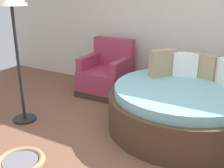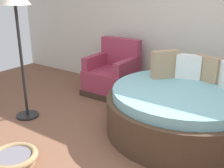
{
  "view_description": "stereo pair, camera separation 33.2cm",
  "coord_description": "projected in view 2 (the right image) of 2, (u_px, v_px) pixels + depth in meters",
  "views": [
    {
      "loc": [
        1.15,
        -2.3,
        1.8
      ],
      "look_at": [
        -0.6,
        0.78,
        0.55
      ],
      "focal_mm": 44.36,
      "sensor_mm": 36.0,
      "label": 1
    },
    {
      "loc": [
        1.43,
        -2.12,
        1.8
      ],
      "look_at": [
        -0.6,
        0.78,
        0.55
      ],
      "focal_mm": 44.36,
      "sensor_mm": 36.0,
      "label": 2
    }
  ],
  "objects": [
    {
      "name": "pet_basket",
      "position": [
        14.0,
        158.0,
        2.95
      ],
      "size": [
        0.51,
        0.51,
        0.13
      ],
      "color": "#9E7F56",
      "rests_on": "ground_plane"
    },
    {
      "name": "red_armchair",
      "position": [
        113.0,
        75.0,
        4.87
      ],
      "size": [
        0.81,
        0.81,
        0.94
      ],
      "color": "#38281E",
      "rests_on": "ground_plane"
    },
    {
      "name": "ground_plane",
      "position": [
        116.0,
        162.0,
        3.01
      ],
      "size": [
        8.0,
        8.0,
        0.02
      ],
      "primitive_type": "cube",
      "color": "brown"
    },
    {
      "name": "back_wall",
      "position": [
        198.0,
        17.0,
        4.31
      ],
      "size": [
        8.0,
        0.12,
        2.7
      ],
      "primitive_type": "cube",
      "color": "beige",
      "rests_on": "ground_plane"
    },
    {
      "name": "round_daybed",
      "position": [
        181.0,
        110.0,
        3.57
      ],
      "size": [
        1.92,
        1.92,
        0.97
      ],
      "color": "#473323",
      "rests_on": "ground_plane"
    },
    {
      "name": "floor_lamp",
      "position": [
        16.0,
        9.0,
        3.55
      ],
      "size": [
        0.4,
        0.4,
        1.82
      ],
      "color": "black",
      "rests_on": "ground_plane"
    }
  ]
}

